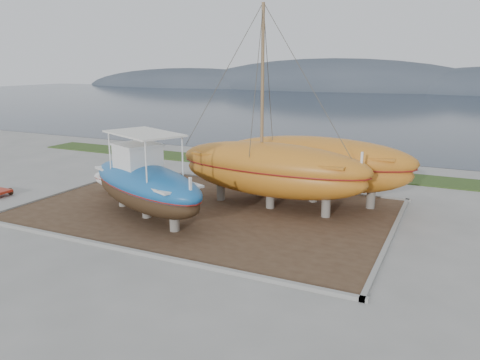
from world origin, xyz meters
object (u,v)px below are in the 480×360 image
at_px(white_dinghy, 132,182).
at_px(orange_bare_hull, 314,171).
at_px(orange_sailboat, 272,110).
at_px(blue_caique, 145,176).

relative_size(white_dinghy, orange_bare_hull, 0.43).
bearing_deg(orange_sailboat, white_dinghy, -169.89).
bearing_deg(orange_sailboat, orange_bare_hull, 54.54).
height_order(orange_sailboat, orange_bare_hull, orange_sailboat).
bearing_deg(white_dinghy, orange_sailboat, -6.71).
xyz_separation_m(blue_caique, orange_sailboat, (4.82, 3.99, 2.95)).
distance_m(blue_caique, orange_bare_hull, 8.88).
bearing_deg(white_dinghy, blue_caique, -56.14).
relative_size(orange_sailboat, orange_bare_hull, 0.99).
relative_size(white_dinghy, orange_sailboat, 0.44).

